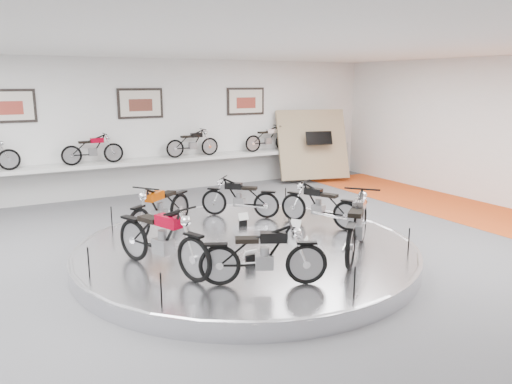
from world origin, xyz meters
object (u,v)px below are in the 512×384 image
bike_a (319,204)px  bike_b (240,197)px  bike_c (160,209)px  shelf (146,162)px  bike_f (357,224)px  bike_e (263,254)px  display_platform (246,251)px  bike_d (162,238)px

bike_a → bike_b: 1.86m
bike_b → bike_c: (-2.00, -0.39, 0.06)m
shelf → bike_b: size_ratio=7.11×
bike_b → bike_f: bike_f is taller
bike_c → bike_e: bike_c is taller
display_platform → shelf: (0.00, 6.40, 0.85)m
bike_d → bike_f: size_ratio=0.99×
bike_d → bike_e: (1.14, -1.30, -0.07)m
bike_e → display_platform: bearing=96.1°
bike_a → bike_f: bike_f is taller
display_platform → bike_d: size_ratio=3.40×
shelf → bike_d: bearing=-104.7°
bike_c → bike_d: (-0.63, -2.00, 0.03)m
bike_b → bike_f: bearing=143.1°
shelf → bike_a: bike_a is taller
bike_a → bike_e: bearing=103.7°
shelf → bike_f: 7.99m
display_platform → bike_e: 2.08m
display_platform → bike_a: size_ratio=4.05×
bike_a → bike_b: size_ratio=1.02×
display_platform → shelf: 6.46m
shelf → bike_b: bike_b is taller
bike_c → bike_e: size_ratio=1.07×
bike_c → bike_f: size_ratio=0.93×
bike_a → bike_d: 3.89m
shelf → bike_a: 6.34m
display_platform → bike_d: 2.03m
bike_d → bike_f: bike_f is taller
shelf → display_platform: bearing=-90.0°
bike_e → bike_f: 2.17m
display_platform → bike_c: 1.99m
display_platform → bike_c: (-1.20, 1.44, 0.67)m
bike_a → bike_b: bike_a is taller
bike_d → bike_f: 3.39m
display_platform → bike_c: bearing=129.7°
bike_b → display_platform: bearing=108.4°
bike_d → bike_f: (3.27, -0.90, 0.01)m
display_platform → bike_b: bearing=66.4°
display_platform → bike_a: bearing=10.7°
shelf → bike_d: size_ratio=5.84×
display_platform → bike_b: size_ratio=4.14×
bike_a → bike_c: (-3.15, 1.07, 0.05)m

